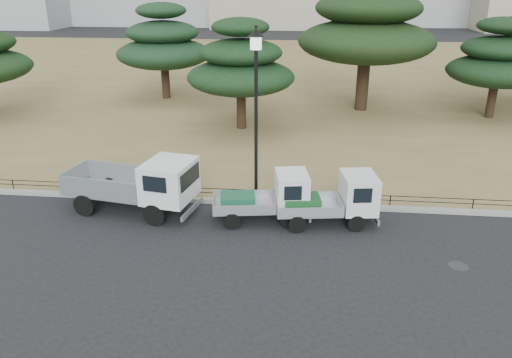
# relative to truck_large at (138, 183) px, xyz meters

# --- Properties ---
(ground) EXTENTS (220.00, 220.00, 0.00)m
(ground) POSITION_rel_truck_large_xyz_m (4.29, -1.53, -1.16)
(ground) COLOR black
(lawn) EXTENTS (120.00, 56.00, 0.15)m
(lawn) POSITION_rel_truck_large_xyz_m (4.29, 29.07, -1.09)
(lawn) COLOR olive
(lawn) RESTS_ON ground
(curb) EXTENTS (120.00, 0.25, 0.16)m
(curb) POSITION_rel_truck_large_xyz_m (4.29, 1.07, -1.08)
(curb) COLOR gray
(curb) RESTS_ON ground
(truck_large) EXTENTS (5.05, 2.68, 2.09)m
(truck_large) POSITION_rel_truck_large_xyz_m (0.00, 0.00, 0.00)
(truck_large) COLOR black
(truck_large) RESTS_ON ground
(truck_kei_front) EXTENTS (3.52, 1.92, 1.77)m
(truck_kei_front) POSITION_rel_truck_large_xyz_m (4.81, -0.19, -0.28)
(truck_kei_front) COLOR black
(truck_kei_front) RESTS_ON ground
(truck_kei_rear) EXTENTS (3.63, 1.95, 1.81)m
(truck_kei_rear) POSITION_rel_truck_large_xyz_m (7.10, -0.19, -0.26)
(truck_kei_rear) COLOR black
(truck_kei_rear) RESTS_ON ground
(street_lamp) EXTENTS (0.57, 0.57, 6.36)m
(street_lamp) POSITION_rel_truck_large_xyz_m (4.20, 1.37, 3.29)
(street_lamp) COLOR black
(street_lamp) RESTS_ON lawn
(pipe_fence) EXTENTS (38.00, 0.04, 0.40)m
(pipe_fence) POSITION_rel_truck_large_xyz_m (4.29, 1.22, -0.72)
(pipe_fence) COLOR black
(pipe_fence) RESTS_ON lawn
(tarp_pile) EXTENTS (1.59, 1.36, 0.90)m
(tarp_pile) POSITION_rel_truck_large_xyz_m (-2.99, 1.70, -0.65)
(tarp_pile) COLOR #14499B
(tarp_pile) RESTS_ON lawn
(manhole) EXTENTS (0.60, 0.60, 0.01)m
(manhole) POSITION_rel_truck_large_xyz_m (10.79, -2.73, -1.16)
(manhole) COLOR #2D2D30
(manhole) RESTS_ON ground
(pine_west_near) EXTENTS (6.56, 6.56, 6.56)m
(pine_west_near) POSITION_rel_truck_large_xyz_m (-4.12, 18.46, 2.77)
(pine_west_near) COLOR black
(pine_west_near) RESTS_ON lawn
(pine_center_left) EXTENTS (5.99, 5.99, 6.09)m
(pine_center_left) POSITION_rel_truck_large_xyz_m (2.31, 11.20, 2.51)
(pine_center_left) COLOR black
(pine_center_left) RESTS_ON lawn
(pine_center_right) EXTENTS (8.54, 8.54, 9.06)m
(pine_center_right) POSITION_rel_truck_large_xyz_m (9.52, 16.40, 4.24)
(pine_center_right) COLOR black
(pine_center_right) RESTS_ON lawn
(pine_east_near) EXTENTS (5.90, 5.90, 5.96)m
(pine_east_near) POSITION_rel_truck_large_xyz_m (17.26, 15.20, 2.43)
(pine_east_near) COLOR black
(pine_east_near) RESTS_ON lawn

